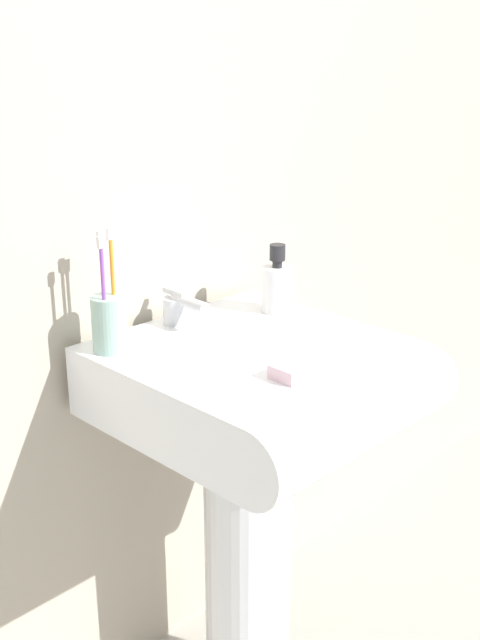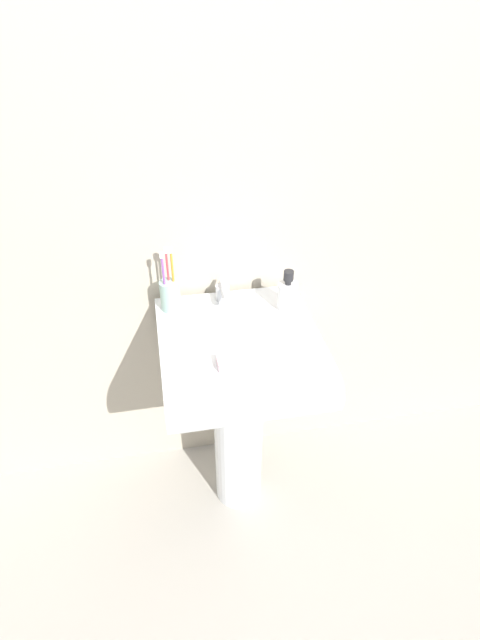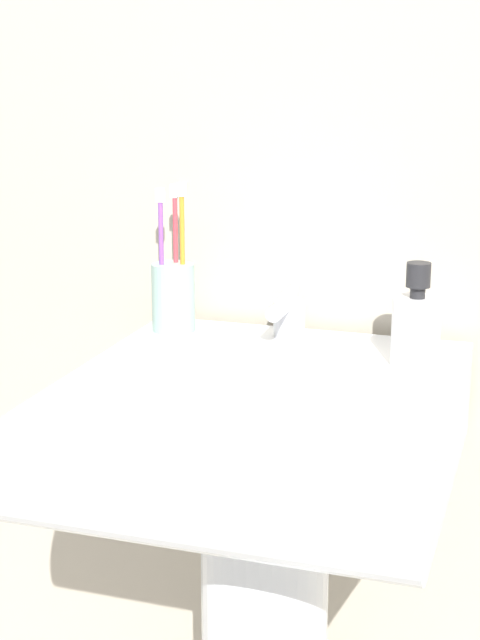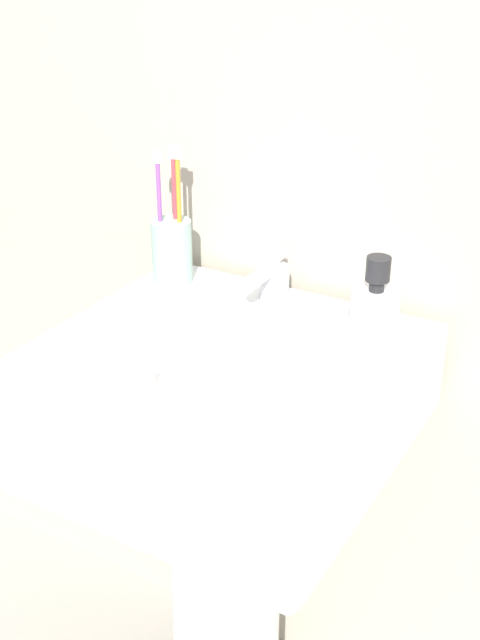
# 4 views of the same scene
# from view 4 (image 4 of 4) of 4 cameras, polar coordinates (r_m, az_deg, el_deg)

# --- Properties ---
(wall_back) EXTENTS (5.00, 0.05, 2.40)m
(wall_back) POSITION_cam_4_polar(r_m,az_deg,el_deg) (1.21, 5.81, 20.24)
(wall_back) COLOR #B7AD99
(wall_back) RESTS_ON ground
(sink_pedestal) EXTENTS (0.18, 0.18, 0.67)m
(sink_pedestal) POSITION_cam_4_polar(r_m,az_deg,el_deg) (1.38, -1.02, -19.45)
(sink_pedestal) COLOR white
(sink_pedestal) RESTS_ON ground
(sink_basin) EXTENTS (0.49, 0.52, 0.13)m
(sink_basin) POSITION_cam_4_polar(r_m,az_deg,el_deg) (1.09, -2.60, -6.32)
(sink_basin) COLOR white
(sink_basin) RESTS_ON sink_pedestal
(faucet) EXTENTS (0.05, 0.11, 0.07)m
(faucet) POSITION_cam_4_polar(r_m,az_deg,el_deg) (1.22, 2.21, 2.88)
(faucet) COLOR silver
(faucet) RESTS_ON sink_basin
(toothbrush_cup) EXTENTS (0.06, 0.06, 0.22)m
(toothbrush_cup) POSITION_cam_4_polar(r_m,az_deg,el_deg) (1.29, -4.87, 5.12)
(toothbrush_cup) COLOR #99BFB2
(toothbrush_cup) RESTS_ON sink_basin
(soap_bottle) EXTENTS (0.06, 0.06, 0.14)m
(soap_bottle) POSITION_cam_4_polar(r_m,az_deg,el_deg) (1.07, 9.52, 0.13)
(soap_bottle) COLOR white
(soap_bottle) RESTS_ON sink_basin
(bar_soap) EXTENTS (0.07, 0.05, 0.02)m
(bar_soap) POSITION_cam_4_polar(r_m,az_deg,el_deg) (1.01, -8.42, -4.37)
(bar_soap) COLOR silver
(bar_soap) RESTS_ON sink_basin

